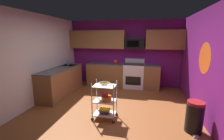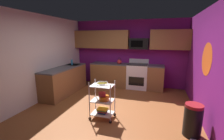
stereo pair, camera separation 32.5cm
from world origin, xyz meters
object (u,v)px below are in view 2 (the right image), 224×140
Objects in this scene: microwave at (139,44)px; trash_can at (193,120)px; oven_range at (138,76)px; rolling_cart at (102,100)px; fruit_bowl at (102,83)px; mixing_bowl_small at (102,94)px; kettle at (119,62)px; dish_soap_bottle at (72,62)px; mixing_bowl_large at (104,98)px; book_stack at (103,110)px.

microwave is 3.42m from trash_can.
oven_range reaches higher than rolling_cart.
fruit_bowl reaches higher than trash_can.
trash_can is at bearing -2.75° from mixing_bowl_small.
microwave is 3.85× the size of mixing_bowl_small.
kettle is 1.32× the size of dish_soap_bottle.
microwave is 2.98m from rolling_cart.
kettle reaches higher than rolling_cart.
mixing_bowl_large is 0.95× the size of book_stack.
mixing_bowl_large is at bearing 27.64° from mixing_bowl_small.
book_stack is at bearing 63.43° from rolling_cart.
rolling_cart is (-0.48, -2.56, -0.03)m from oven_range.
dish_soap_bottle is at bearing 136.51° from mixing_bowl_small.
fruit_bowl is 2.02m from trash_can.
kettle reaches higher than oven_range.
trash_can is (1.46, -2.67, -0.15)m from oven_range.
mixing_bowl_small is 1.96m from trash_can.
microwave reaches higher than kettle.
dish_soap_bottle reaches higher than oven_range.
microwave is at bearing 79.95° from mixing_bowl_small.
microwave is 2.83m from fruit_bowl.
oven_range is at bearing 0.30° from kettle.
microwave is 2.65× the size of kettle.
mixing_bowl_small is at bearing -77.53° from book_stack.
dish_soap_bottle is at bearing 153.79° from trash_can.
oven_range is 6.04× the size of mixing_bowl_small.
mixing_bowl_large is 1.91m from trash_can.
oven_range is at bearing -89.74° from microwave.
fruit_bowl is 1.49× the size of mixing_bowl_small.
dish_soap_bottle reaches higher than trash_can.
mixing_bowl_small is 0.69× the size of kettle.
rolling_cart is 2.64m from dish_soap_bottle.
mixing_bowl_large is 0.38× the size of trash_can.
dish_soap_bottle is (-1.88, 1.79, 0.40)m from mixing_bowl_small.
dish_soap_bottle reaches higher than mixing_bowl_large.
book_stack is at bearing -84.55° from kettle.
fruit_bowl is 2.57m from kettle.
fruit_bowl is 0.36m from mixing_bowl_large.
kettle is (-0.25, 2.58, 0.38)m from mixing_bowl_small.
oven_range is at bearing 79.36° from book_stack.
microwave reaches higher than book_stack.
microwave reaches higher than oven_range.
microwave is 2.57× the size of fruit_bowl.
mixing_bowl_large is 0.95× the size of kettle.
mixing_bowl_large is at bearing -42.56° from dish_soap_bottle.
mixing_bowl_small is at bearing -77.53° from rolling_cart.
mixing_bowl_small is at bearing -43.49° from dish_soap_bottle.
fruit_bowl is at bearing 78.23° from rolling_cart.
mixing_bowl_large is (-0.44, -2.66, -1.18)m from microwave.
mixing_bowl_small is at bearing -100.46° from oven_range.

